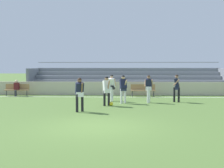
{
  "coord_description": "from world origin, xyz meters",
  "views": [
    {
      "loc": [
        1.03,
        -10.3,
        2.21
      ],
      "look_at": [
        0.22,
        7.87,
        1.09
      ],
      "focal_mm": 45.64,
      "sensor_mm": 36.0,
      "label": 1
    }
  ],
  "objects_px": {
    "player_dark_deep_cover": "(177,86)",
    "player_dark_wide_right": "(80,92)",
    "bleacher_stand": "(127,79)",
    "soccer_ball": "(111,104)",
    "player_dark_pressing_high": "(123,87)",
    "bench_far_right": "(143,89)",
    "player_white_challenging": "(107,88)",
    "bench_near_wall_gap": "(17,89)",
    "player_dark_dropping_back": "(149,86)",
    "spectator_seated": "(16,87)",
    "player_white_trailing_run": "(112,85)"
  },
  "relations": [
    {
      "from": "player_white_trailing_run",
      "to": "player_dark_pressing_high",
      "type": "bearing_deg",
      "value": -55.4
    },
    {
      "from": "bench_far_right",
      "to": "player_dark_pressing_high",
      "type": "relative_size",
      "value": 1.07
    },
    {
      "from": "player_dark_pressing_high",
      "to": "player_dark_wide_right",
      "type": "xyz_separation_m",
      "value": [
        -2.1,
        -3.29,
        -0.02
      ]
    },
    {
      "from": "player_dark_deep_cover",
      "to": "soccer_ball",
      "type": "distance_m",
      "value": 4.46
    },
    {
      "from": "bench_near_wall_gap",
      "to": "player_dark_dropping_back",
      "type": "distance_m",
      "value": 10.22
    },
    {
      "from": "player_dark_pressing_high",
      "to": "soccer_ball",
      "type": "xyz_separation_m",
      "value": [
        -0.67,
        -1.05,
        -0.9
      ]
    },
    {
      "from": "bench_near_wall_gap",
      "to": "bench_far_right",
      "type": "relative_size",
      "value": 1.0
    },
    {
      "from": "player_white_challenging",
      "to": "player_dark_deep_cover",
      "type": "bearing_deg",
      "value": 23.63
    },
    {
      "from": "bench_far_right",
      "to": "player_dark_deep_cover",
      "type": "distance_m",
      "value": 3.78
    },
    {
      "from": "player_white_challenging",
      "to": "player_dark_wide_right",
      "type": "bearing_deg",
      "value": -118.21
    },
    {
      "from": "bench_far_right",
      "to": "player_white_challenging",
      "type": "height_order",
      "value": "player_white_challenging"
    },
    {
      "from": "soccer_ball",
      "to": "player_white_challenging",
      "type": "bearing_deg",
      "value": -169.8
    },
    {
      "from": "spectator_seated",
      "to": "player_white_challenging",
      "type": "xyz_separation_m",
      "value": [
        7.08,
        -4.98,
        0.28
      ]
    },
    {
      "from": "player_dark_pressing_high",
      "to": "player_dark_deep_cover",
      "type": "xyz_separation_m",
      "value": [
        3.31,
        0.75,
        0.01
      ]
    },
    {
      "from": "bench_far_right",
      "to": "spectator_seated",
      "type": "bearing_deg",
      "value": -179.3
    },
    {
      "from": "player_dark_deep_cover",
      "to": "player_white_trailing_run",
      "type": "bearing_deg",
      "value": 175.66
    },
    {
      "from": "bleacher_stand",
      "to": "bench_far_right",
      "type": "bearing_deg",
      "value": -73.39
    },
    {
      "from": "bleacher_stand",
      "to": "player_dark_deep_cover",
      "type": "bearing_deg",
      "value": -66.87
    },
    {
      "from": "bleacher_stand",
      "to": "player_dark_pressing_high",
      "type": "bearing_deg",
      "value": -92.38
    },
    {
      "from": "player_dark_dropping_back",
      "to": "bleacher_stand",
      "type": "bearing_deg",
      "value": 99.53
    },
    {
      "from": "soccer_ball",
      "to": "bleacher_stand",
      "type": "bearing_deg",
      "value": 83.59
    },
    {
      "from": "bench_far_right",
      "to": "player_dark_pressing_high",
      "type": "bearing_deg",
      "value": -109.75
    },
    {
      "from": "spectator_seated",
      "to": "player_white_challenging",
      "type": "distance_m",
      "value": 8.67
    },
    {
      "from": "player_white_challenging",
      "to": "player_dark_dropping_back",
      "type": "distance_m",
      "value": 2.9
    },
    {
      "from": "bleacher_stand",
      "to": "player_white_challenging",
      "type": "bearing_deg",
      "value": -98.01
    },
    {
      "from": "bench_near_wall_gap",
      "to": "player_dark_dropping_back",
      "type": "xyz_separation_m",
      "value": [
        9.56,
        -3.59,
        0.46
      ]
    },
    {
      "from": "player_white_trailing_run",
      "to": "soccer_ball",
      "type": "xyz_separation_m",
      "value": [
        0.06,
        -2.11,
        -0.9
      ]
    },
    {
      "from": "bleacher_stand",
      "to": "bench_near_wall_gap",
      "type": "height_order",
      "value": "bleacher_stand"
    },
    {
      "from": "bench_far_right",
      "to": "player_dark_pressing_high",
      "type": "height_order",
      "value": "player_dark_pressing_high"
    },
    {
      "from": "bench_near_wall_gap",
      "to": "soccer_ball",
      "type": "distance_m",
      "value": 8.92
    },
    {
      "from": "bench_near_wall_gap",
      "to": "player_dark_dropping_back",
      "type": "relative_size",
      "value": 1.07
    },
    {
      "from": "bench_near_wall_gap",
      "to": "player_dark_pressing_high",
      "type": "height_order",
      "value": "player_dark_pressing_high"
    },
    {
      "from": "player_dark_pressing_high",
      "to": "player_dark_deep_cover",
      "type": "relative_size",
      "value": 0.99
    },
    {
      "from": "player_dark_deep_cover",
      "to": "player_dark_wide_right",
      "type": "relative_size",
      "value": 1.03
    },
    {
      "from": "soccer_ball",
      "to": "spectator_seated",
      "type": "bearing_deg",
      "value": 146.08
    },
    {
      "from": "player_dark_pressing_high",
      "to": "bench_far_right",
      "type": "bearing_deg",
      "value": 70.25
    },
    {
      "from": "player_white_trailing_run",
      "to": "player_dark_dropping_back",
      "type": "bearing_deg",
      "value": -15.92
    },
    {
      "from": "bench_far_right",
      "to": "player_white_challenging",
      "type": "xyz_separation_m",
      "value": [
        -2.36,
        -5.1,
        0.44
      ]
    },
    {
      "from": "bleacher_stand",
      "to": "player_dark_dropping_back",
      "type": "height_order",
      "value": "bleacher_stand"
    },
    {
      "from": "bleacher_stand",
      "to": "player_dark_wide_right",
      "type": "relative_size",
      "value": 10.06
    },
    {
      "from": "player_dark_deep_cover",
      "to": "player_dark_pressing_high",
      "type": "bearing_deg",
      "value": -167.18
    },
    {
      "from": "player_dark_dropping_back",
      "to": "player_white_trailing_run",
      "type": "height_order",
      "value": "player_white_trailing_run"
    },
    {
      "from": "player_dark_pressing_high",
      "to": "soccer_ball",
      "type": "distance_m",
      "value": 1.53
    },
    {
      "from": "player_dark_deep_cover",
      "to": "player_dark_wide_right",
      "type": "distance_m",
      "value": 6.76
    },
    {
      "from": "player_dark_pressing_high",
      "to": "player_dark_dropping_back",
      "type": "xyz_separation_m",
      "value": [
        1.55,
        0.41,
        -0.0
      ]
    },
    {
      "from": "bench_far_right",
      "to": "player_dark_deep_cover",
      "type": "relative_size",
      "value": 1.05
    },
    {
      "from": "player_dark_dropping_back",
      "to": "player_dark_wide_right",
      "type": "bearing_deg",
      "value": -134.63
    },
    {
      "from": "bench_far_right",
      "to": "player_dark_deep_cover",
      "type": "height_order",
      "value": "player_dark_deep_cover"
    },
    {
      "from": "bench_near_wall_gap",
      "to": "player_white_trailing_run",
      "type": "distance_m",
      "value": 7.86
    },
    {
      "from": "player_white_challenging",
      "to": "bleacher_stand",
      "type": "bearing_deg",
      "value": 81.99
    }
  ]
}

